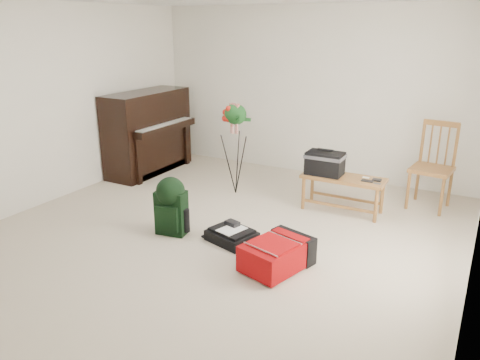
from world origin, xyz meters
The scene contains 10 objects.
floor centered at (0.00, 0.00, 0.00)m, with size 5.00×5.50×0.01m, color beige.
wall_back centered at (0.00, 2.75, 1.25)m, with size 5.00×0.04×2.50m, color silver.
wall_left centered at (-2.50, 0.00, 1.25)m, with size 0.04×5.50×2.50m, color silver.
piano centered at (-2.19, 1.60, 0.60)m, with size 0.71×1.50×1.25m.
bench centered at (0.81, 1.42, 0.54)m, with size 1.01×0.41×0.77m.
dining_chair centered at (1.90, 2.12, 0.53)m, with size 0.52×0.52×1.09m.
red_suitcase centered at (0.88, -0.23, 0.15)m, with size 0.60×0.76×0.28m.
black_duffel centered at (0.21, 0.03, 0.07)m, with size 0.56×0.50×0.20m.
green_backpack centered at (-0.48, -0.12, 0.36)m, with size 0.36×0.33×0.65m.
flower_stand centered at (-0.50, 1.37, 0.62)m, with size 0.49×0.49×1.28m.
Camera 1 is at (2.50, -3.93, 2.23)m, focal length 35.00 mm.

